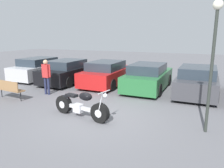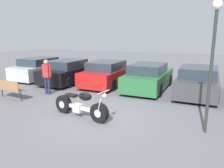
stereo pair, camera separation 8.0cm
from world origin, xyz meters
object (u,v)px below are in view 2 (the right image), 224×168
Objects in this scene: parked_car_black at (69,72)px; parked_car_green at (149,77)px; lamp_post at (213,46)px; motorcycle at (80,105)px; person_standing at (47,74)px; parked_car_silver at (41,69)px; parked_car_red at (108,74)px; park_bench at (9,88)px; parked_car_dark_grey at (198,81)px.

parked_car_green is at bearing 2.92° from parked_car_black.
lamp_post is (3.00, -4.54, 1.92)m from parked_car_green.
person_standing is at bearing 148.03° from motorcycle.
parked_car_black reaches higher than motorcycle.
motorcycle is at bearing -31.97° from person_standing.
parked_car_silver and parked_car_red have the same top height.
parked_car_black is at bearing -177.08° from parked_car_green.
parked_car_red is 7.43m from lamp_post.
park_bench is (-2.79, -4.59, -0.11)m from parked_car_red.
person_standing reaches higher than motorcycle.
person_standing is at bearing 55.33° from park_bench.
parked_car_silver is at bearing 179.84° from parked_car_dark_grey.
motorcycle is 8.08m from parked_car_silver.
parked_car_black is (-3.83, 4.78, 0.22)m from motorcycle.
parked_car_dark_grey is at bearing -1.44° from parked_car_red.
motorcycle is 1.38× the size of person_standing.
motorcycle is at bearing -75.28° from parked_car_red.
parked_car_black and parked_car_green have the same top height.
parked_car_black is at bearing -171.81° from parked_car_red.
parked_car_silver is 1.00× the size of parked_car_black.
parked_car_silver is at bearing 174.00° from parked_car_black.
parked_car_dark_grey is (7.44, 0.23, 0.00)m from parked_car_black.
park_bench is (-5.27, -4.49, -0.11)m from parked_car_green.
person_standing is (0.67, -2.81, 0.37)m from parked_car_black.
parked_car_silver reaches higher than park_bench.
motorcycle is at bearing -51.31° from parked_car_black.
park_bench is at bearing 172.43° from motorcycle.
parked_car_dark_grey is 4.94m from lamp_post.
lamp_post reaches higher than park_bench.
parked_car_black is 7.44m from parked_car_dark_grey.
parked_car_silver is at bearing 141.37° from motorcycle.
motorcycle is 0.62× the size of lamp_post.
parked_car_dark_grey is (2.48, -0.02, 0.00)m from parked_car_green.
park_bench is (-7.75, -4.47, -0.11)m from parked_car_dark_grey.
motorcycle is 0.56× the size of parked_car_black.
lamp_post is 2.21× the size of person_standing.
parked_car_red is at bearing 58.69° from park_bench.
parked_car_red is 1.00× the size of parked_car_green.
motorcycle is at bearing -125.75° from parked_car_dark_grey.
person_standing reaches higher than parked_car_green.
parked_car_green reaches higher than motorcycle.
parked_car_black and parked_car_red have the same top height.
motorcycle is 6.18m from parked_car_dark_grey.
park_bench is at bearing 179.63° from lamp_post.
parked_car_silver is at bearing 115.77° from park_bench.
parked_car_green is at bearing 40.39° from park_bench.
parked_car_red is 2.47× the size of person_standing.
parked_car_green is at bearing -0.06° from parked_car_silver.
parked_car_silver is at bearing 156.46° from lamp_post.
parked_car_silver is at bearing 135.73° from person_standing.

